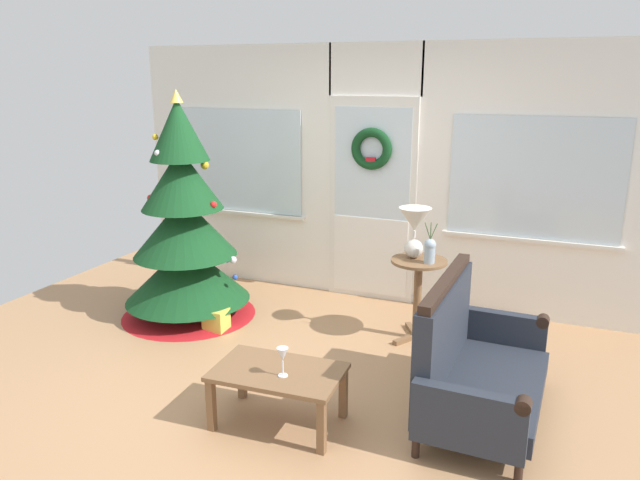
% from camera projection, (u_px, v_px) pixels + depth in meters
% --- Properties ---
extents(ground_plane, '(6.76, 6.76, 0.00)m').
position_uv_depth(ground_plane, '(286.00, 386.00, 4.51)').
color(ground_plane, '#AD7F56').
extents(back_wall_with_door, '(5.20, 0.19, 2.55)m').
position_uv_depth(back_wall_with_door, '(374.00, 175.00, 6.03)').
color(back_wall_with_door, white).
rests_on(back_wall_with_door, ground).
extents(christmas_tree, '(1.28, 1.28, 2.13)m').
position_uv_depth(christmas_tree, '(185.00, 237.00, 5.66)').
color(christmas_tree, '#4C331E').
rests_on(christmas_tree, ground).
extents(settee_sofa, '(0.76, 1.39, 0.96)m').
position_uv_depth(settee_sofa, '(471.00, 363.00, 4.06)').
color(settee_sofa, black).
rests_on(settee_sofa, ground).
extents(side_table, '(0.50, 0.48, 0.72)m').
position_uv_depth(side_table, '(418.00, 283.00, 5.21)').
color(side_table, brown).
rests_on(side_table, ground).
extents(table_lamp, '(0.28, 0.28, 0.44)m').
position_uv_depth(table_lamp, '(415.00, 226.00, 5.14)').
color(table_lamp, silver).
rests_on(table_lamp, side_table).
extents(flower_vase, '(0.11, 0.10, 0.35)m').
position_uv_depth(flower_vase, '(430.00, 250.00, 5.03)').
color(flower_vase, '#99ADBC').
rests_on(flower_vase, side_table).
extents(coffee_table, '(0.86, 0.56, 0.39)m').
position_uv_depth(coffee_table, '(278.00, 378.00, 3.95)').
color(coffee_table, brown).
rests_on(coffee_table, ground).
extents(wine_glass, '(0.08, 0.08, 0.20)m').
position_uv_depth(wine_glass, '(283.00, 356.00, 3.82)').
color(wine_glass, silver).
rests_on(wine_glass, coffee_table).
extents(gift_box, '(0.20, 0.18, 0.20)m').
position_uv_depth(gift_box, '(216.00, 320.00, 5.48)').
color(gift_box, '#D8C64C').
rests_on(gift_box, ground).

